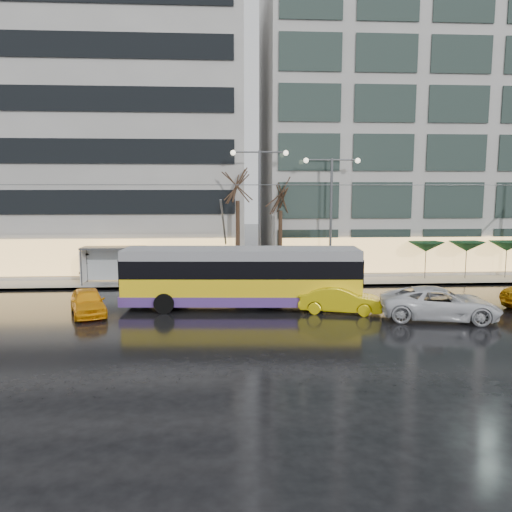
{
  "coord_description": "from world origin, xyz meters",
  "views": [
    {
      "loc": [
        -0.39,
        -23.67,
        6.56
      ],
      "look_at": [
        1.39,
        5.0,
        2.69
      ],
      "focal_mm": 35.0,
      "sensor_mm": 36.0,
      "label": 1
    }
  ],
  "objects": [
    {
      "name": "ground",
      "position": [
        0.0,
        0.0,
        0.0
      ],
      "size": [
        140.0,
        140.0,
        0.0
      ],
      "primitive_type": "plane",
      "color": "black",
      "rests_on": "ground"
    },
    {
      "name": "sidewalk",
      "position": [
        2.0,
        14.0,
        0.07
      ],
      "size": [
        80.0,
        10.0,
        0.15
      ],
      "primitive_type": "cube",
      "color": "gray",
      "rests_on": "ground"
    },
    {
      "name": "kerb",
      "position": [
        2.0,
        9.05,
        0.07
      ],
      "size": [
        80.0,
        0.1,
        0.15
      ],
      "primitive_type": "cube",
      "color": "slate",
      "rests_on": "ground"
    },
    {
      "name": "building_left",
      "position": [
        -16.0,
        19.0,
        11.15
      ],
      "size": [
        34.0,
        14.0,
        22.0
      ],
      "primitive_type": "cube",
      "color": "#9F9C98",
      "rests_on": "sidewalk"
    },
    {
      "name": "building_right",
      "position": [
        19.0,
        19.0,
        12.65
      ],
      "size": [
        32.0,
        14.0,
        25.0
      ],
      "primitive_type": "cube",
      "color": "#9F9C98",
      "rests_on": "sidewalk"
    },
    {
      "name": "trolleybus",
      "position": [
        0.5,
        3.49,
        1.63
      ],
      "size": [
        13.13,
        5.44,
        6.02
      ],
      "color": "yellow",
      "rests_on": "ground"
    },
    {
      "name": "catenary",
      "position": [
        1.0,
        7.94,
        4.25
      ],
      "size": [
        42.24,
        5.12,
        7.0
      ],
      "color": "#595B60",
      "rests_on": "ground"
    },
    {
      "name": "bus_shelter",
      "position": [
        -8.38,
        10.69,
        1.96
      ],
      "size": [
        4.2,
        1.6,
        2.51
      ],
      "color": "#595B60",
      "rests_on": "sidewalk"
    },
    {
      "name": "street_lamp_near",
      "position": [
        2.0,
        10.8,
        5.99
      ],
      "size": [
        3.96,
        0.36,
        9.03
      ],
      "color": "#595B60",
      "rests_on": "sidewalk"
    },
    {
      "name": "street_lamp_far",
      "position": [
        7.0,
        10.8,
        5.71
      ],
      "size": [
        3.96,
        0.36,
        8.53
      ],
      "color": "#595B60",
      "rests_on": "sidewalk"
    },
    {
      "name": "tree_a",
      "position": [
        0.5,
        11.0,
        7.09
      ],
      "size": [
        3.2,
        3.2,
        8.4
      ],
      "color": "black",
      "rests_on": "sidewalk"
    },
    {
      "name": "tree_b",
      "position": [
        3.5,
        11.2,
        6.4
      ],
      "size": [
        3.2,
        3.2,
        7.7
      ],
      "color": "black",
      "rests_on": "sidewalk"
    },
    {
      "name": "parasol_a",
      "position": [
        14.0,
        11.0,
        2.45
      ],
      "size": [
        2.5,
        2.5,
        2.65
      ],
      "color": "#595B60",
      "rests_on": "sidewalk"
    },
    {
      "name": "parasol_b",
      "position": [
        17.0,
        11.0,
        2.45
      ],
      "size": [
        2.5,
        2.5,
        2.65
      ],
      "color": "#595B60",
      "rests_on": "sidewalk"
    },
    {
      "name": "parasol_c",
      "position": [
        20.0,
        11.0,
        2.45
      ],
      "size": [
        2.5,
        2.5,
        2.65
      ],
      "color": "#595B60",
      "rests_on": "sidewalk"
    },
    {
      "name": "taxi_a",
      "position": [
        -7.62,
        2.46,
        0.69
      ],
      "size": [
        2.91,
        4.34,
        1.37
      ],
      "primitive_type": "imported",
      "rotation": [
        0.0,
        0.0,
        0.35
      ],
      "color": "#FFA60D",
      "rests_on": "ground"
    },
    {
      "name": "taxi_b",
      "position": [
        5.7,
        2.02,
        0.72
      ],
      "size": [
        4.59,
        2.53,
        1.43
      ],
      "primitive_type": "imported",
      "rotation": [
        0.0,
        0.0,
        1.33
      ],
      "color": "yellow",
      "rests_on": "ground"
    },
    {
      "name": "sedan_silver",
      "position": [
        10.43,
        0.37,
        0.81
      ],
      "size": [
        6.28,
        3.85,
        1.62
      ],
      "primitive_type": "imported",
      "rotation": [
        0.0,
        0.0,
        1.36
      ],
      "color": "silver",
      "rests_on": "ground"
    },
    {
      "name": "pedestrian_a",
      "position": [
        -5.56,
        9.4,
        1.6
      ],
      "size": [
        1.14,
        1.15,
        2.19
      ],
      "color": "black",
      "rests_on": "sidewalk"
    },
    {
      "name": "pedestrian_b",
      "position": [
        -3.26,
        9.71,
        1.02
      ],
      "size": [
        1.04,
        0.94,
        1.75
      ],
      "color": "black",
      "rests_on": "sidewalk"
    },
    {
      "name": "pedestrian_c",
      "position": [
        -10.14,
        11.35,
        1.27
      ],
      "size": [
        1.01,
        0.89,
        2.11
      ],
      "color": "black",
      "rests_on": "sidewalk"
    }
  ]
}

